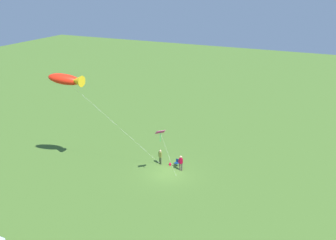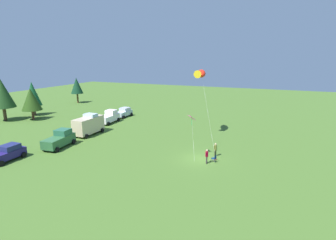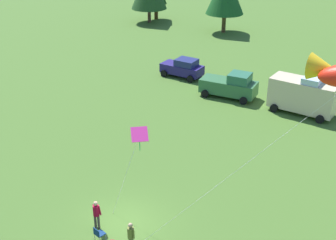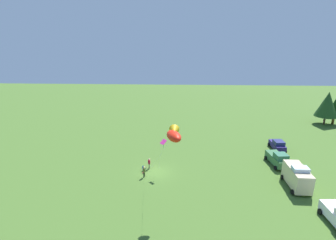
% 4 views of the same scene
% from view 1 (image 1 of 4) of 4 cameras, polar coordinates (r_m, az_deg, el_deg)
% --- Properties ---
extents(ground_plane, '(160.00, 160.00, 0.00)m').
position_cam_1_polar(ground_plane, '(42.41, -0.03, -7.70)').
color(ground_plane, '#426626').
extents(person_kite_flyer, '(0.52, 0.45, 1.74)m').
position_cam_1_polar(person_kite_flyer, '(43.88, -1.12, -5.22)').
color(person_kite_flyer, '#3E492D').
rests_on(person_kite_flyer, ground).
extents(folding_chair, '(0.57, 0.57, 0.82)m').
position_cam_1_polar(folding_chair, '(43.65, 1.33, -6.14)').
color(folding_chair, navy).
rests_on(folding_chair, ground).
extents(person_spectator, '(0.55, 0.37, 1.74)m').
position_cam_1_polar(person_spectator, '(42.51, 1.87, -6.10)').
color(person_spectator, '#413737').
rests_on(person_spectator, ground).
extents(backpack_on_grass, '(0.35, 0.39, 0.22)m').
position_cam_1_polar(backpack_on_grass, '(44.02, 0.32, -6.44)').
color(backpack_on_grass, '#B80927').
rests_on(backpack_on_grass, ground).
extents(kite_large_fish, '(10.60, 5.70, 10.65)m').
position_cam_1_polar(kite_large_fish, '(41.57, -14.37, 5.70)').
color(kite_large_fish, red).
rests_on(kite_large_fish, ground).
extents(kite_diamond_rainbow, '(2.01, 1.47, 5.40)m').
position_cam_1_polar(kite_diamond_rainbow, '(39.42, -1.11, -1.90)').
color(kite_diamond_rainbow, '#DC2E8F').
rests_on(kite_diamond_rainbow, ground).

